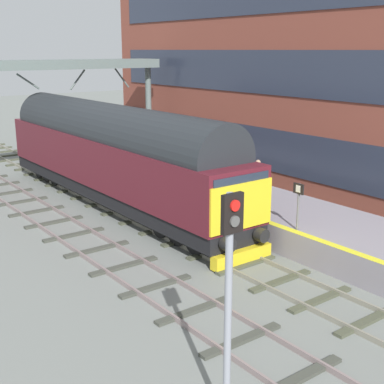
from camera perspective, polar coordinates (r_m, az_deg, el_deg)
name	(u,v)px	position (r m, az deg, el deg)	size (l,w,h in m)	color
ground_plane	(202,246)	(19.64, 1.13, -5.81)	(140.00, 140.00, 0.00)	slate
track_main	(202,245)	(19.63, 1.13, -5.66)	(2.50, 60.00, 0.15)	gray
track_adjacent_west	(124,266)	(17.92, -7.32, -7.87)	(2.50, 60.00, 0.15)	gray
station_platform	(272,215)	(21.77, 8.63, -2.49)	(4.00, 44.00, 1.01)	gray
station_building	(315,76)	(27.58, 13.07, 12.03)	(4.06, 31.25, 11.45)	brown
diesel_locomotive	(112,152)	(24.41, -8.60, 4.22)	(2.74, 17.96, 4.68)	black
signal_post_near	(229,288)	(9.67, 4.02, -10.21)	(0.44, 0.22, 4.63)	gray
platform_number_sign	(298,199)	(18.33, 11.36, -0.71)	(0.10, 0.44, 1.64)	slate
waiting_passenger	(258,175)	(21.98, 7.06, 1.77)	(0.41, 0.50, 1.64)	#342633
overhead_footbridge	(53,71)	(30.59, -14.72, 12.44)	(12.61, 2.00, 6.46)	slate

